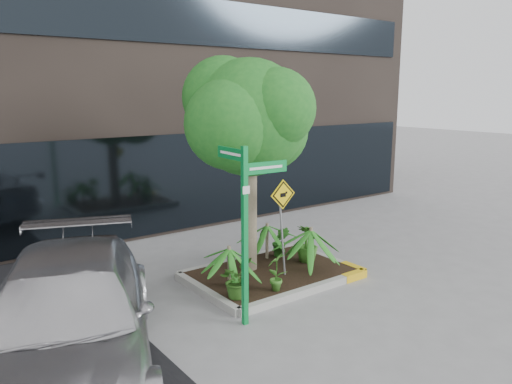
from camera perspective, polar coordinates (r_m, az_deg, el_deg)
ground at (r=10.20m, az=1.96°, el=-10.48°), size 80.00×80.00×0.00m
planter at (r=10.50m, az=2.02°, el=-9.24°), size 3.35×2.36×0.15m
tree at (r=9.98m, az=-0.84°, el=8.48°), size 3.00×2.67×4.51m
palm_front at (r=10.26m, az=6.31°, el=-4.34°), size 1.06×1.06×1.18m
palm_left at (r=9.49m, az=-3.10°, el=-6.48°), size 0.89×0.89×0.99m
palm_back at (r=11.01m, az=1.28°, el=-3.85°), size 0.91×0.91×1.01m
parked_car at (r=7.36m, az=-20.71°, el=-13.47°), size 4.08×5.94×1.60m
shrub_a at (r=9.10m, az=-2.28°, el=-9.92°), size 0.87×0.87×0.68m
shrub_b at (r=10.97m, az=5.89°, el=-5.83°), size 0.57×0.57×0.83m
shrub_c at (r=9.40m, az=2.34°, el=-9.00°), size 0.48×0.48×0.75m
shrub_d at (r=11.26m, az=2.84°, el=-5.65°), size 0.54×0.54×0.70m
street_sign_post at (r=8.04m, az=-1.18°, el=-2.73°), size 0.88×0.87×2.97m
cattle_sign at (r=9.94m, az=3.04°, el=-2.15°), size 0.60×0.26×1.95m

